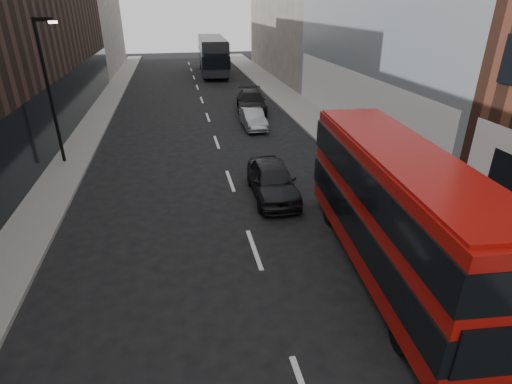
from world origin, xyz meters
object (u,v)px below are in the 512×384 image
red_bus (396,207)px  car_c (251,102)px  street_lamp (49,83)px  car_b (253,119)px  car_a (272,180)px  grey_bus (213,54)px

red_bus → car_c: 21.06m
street_lamp → red_bus: bearing=-44.6°
car_b → car_c: 4.47m
car_a → car_b: 10.71m
street_lamp → car_c: 15.19m
street_lamp → grey_bus: size_ratio=0.55×
red_bus → car_c: red_bus is taller
red_bus → street_lamp: bearing=140.4°
grey_bus → car_b: 23.83m
grey_bus → red_bus: bearing=-85.8°
car_b → car_c: car_c is taller
street_lamp → red_bus: 17.13m
street_lamp → red_bus: size_ratio=0.69×
red_bus → car_b: size_ratio=2.64×
red_bus → grey_bus: grey_bus is taller
street_lamp → grey_bus: (10.72, 28.42, -1.98)m
street_lamp → red_bus: (12.12, -11.95, -1.94)m
grey_bus → street_lamp: bearing=-108.5°
street_lamp → car_b: (11.01, 4.64, -3.55)m
car_c → street_lamp: bearing=-135.3°
red_bus → car_c: bearing=96.1°
car_c → red_bus: bearing=-81.9°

